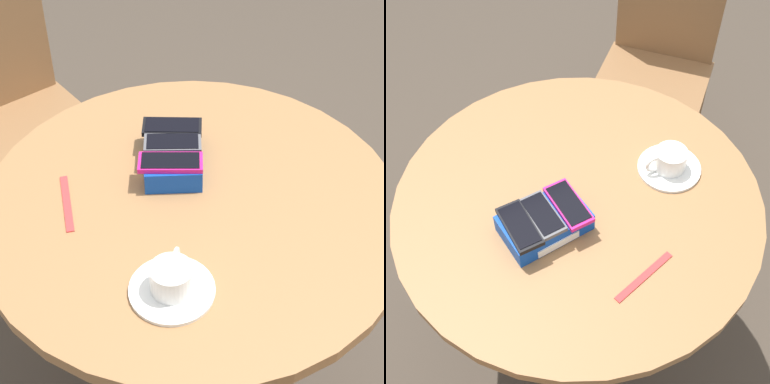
# 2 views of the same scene
# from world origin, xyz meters

# --- Properties ---
(ground_plane) EXTENTS (8.00, 8.00, 0.00)m
(ground_plane) POSITION_xyz_m (0.00, 0.00, 0.00)
(ground_plane) COLOR #42382D
(round_table) EXTENTS (0.91, 0.91, 0.73)m
(round_table) POSITION_xyz_m (0.00, 0.00, 0.62)
(round_table) COLOR #2D2D2D
(round_table) RESTS_ON ground_plane
(phone_box) EXTENTS (0.20, 0.13, 0.05)m
(phone_box) POSITION_xyz_m (-0.11, -0.04, 0.76)
(phone_box) COLOR #0F42AD
(phone_box) RESTS_ON round_table
(phone_black) EXTENTS (0.06, 0.14, 0.01)m
(phone_black) POSITION_xyz_m (-0.18, -0.05, 0.79)
(phone_black) COLOR black
(phone_black) RESTS_ON phone_box
(phone_gray) EXTENTS (0.06, 0.13, 0.01)m
(phone_gray) POSITION_xyz_m (-0.12, -0.04, 0.79)
(phone_gray) COLOR #515156
(phone_gray) RESTS_ON phone_box
(phone_magenta) EXTENTS (0.06, 0.14, 0.01)m
(phone_magenta) POSITION_xyz_m (-0.05, -0.05, 0.79)
(phone_magenta) COLOR #D11975
(phone_magenta) RESTS_ON phone_box
(saucer) EXTENTS (0.16, 0.16, 0.01)m
(saucer) POSITION_xyz_m (0.25, -0.04, 0.74)
(saucer) COLOR white
(saucer) RESTS_ON round_table
(coffee_cup) EXTENTS (0.11, 0.08, 0.06)m
(coffee_cup) POSITION_xyz_m (0.24, -0.04, 0.77)
(coffee_cup) COLOR white
(coffee_cup) RESTS_ON saucer
(lanyard_strap) EXTENTS (0.17, 0.06, 0.00)m
(lanyard_strap) POSITION_xyz_m (0.02, -0.26, 0.74)
(lanyard_strap) COLOR red
(lanyard_strap) RESTS_ON round_table
(chair_near_window) EXTENTS (0.58, 0.58, 0.90)m
(chair_near_window) POSITION_xyz_m (0.68, 0.58, 0.47)
(chair_near_window) COLOR brown
(chair_near_window) RESTS_ON ground_plane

